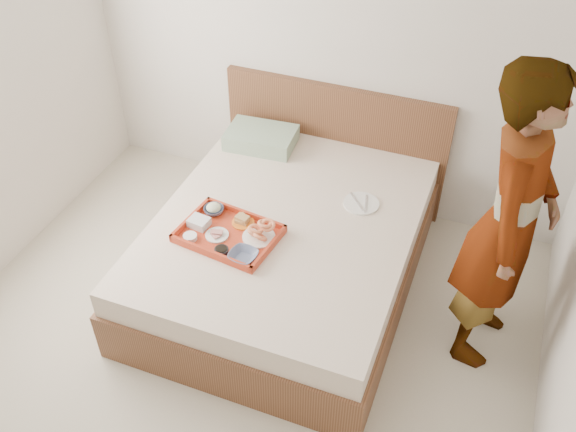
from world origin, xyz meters
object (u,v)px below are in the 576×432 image
(tray, at_px, (229,233))
(dinner_plate, at_px, (361,203))
(bed, at_px, (286,250))
(person, at_px, (509,223))

(tray, xyz_separation_m, dinner_plate, (0.66, 0.58, -0.02))
(tray, bearing_deg, dinner_plate, 48.99)
(bed, relative_size, person, 1.08)
(person, bearing_deg, tray, 105.78)
(bed, bearing_deg, person, -1.76)
(bed, height_order, person, person)
(tray, relative_size, person, 0.31)
(tray, height_order, dinner_plate, tray)
(bed, distance_m, dinner_plate, 0.57)
(bed, xyz_separation_m, dinner_plate, (0.39, 0.31, 0.27))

